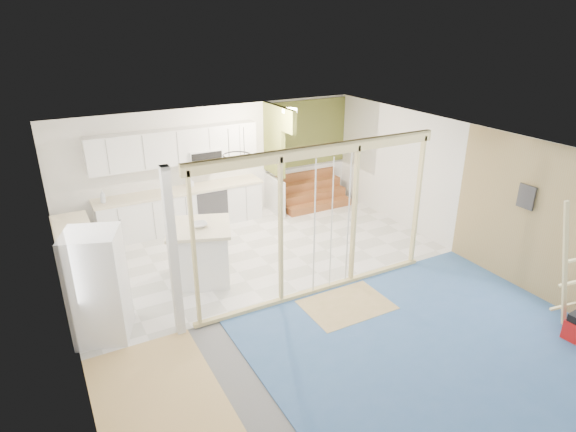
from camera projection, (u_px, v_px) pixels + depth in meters
room at (303, 226)px, 7.65m from camera, size 7.01×8.01×2.61m
floor_overlays at (304, 293)px, 8.22m from camera, size 7.00×8.00×0.03m
stud_frame at (288, 212)px, 7.41m from camera, size 4.66×0.14×2.60m
base_cabinets at (154, 221)px, 9.98m from camera, size 4.45×2.24×0.93m
upper_cabinets at (178, 148)px, 10.17m from camera, size 3.60×0.41×0.85m
green_partition at (300, 170)px, 11.65m from camera, size 2.25×1.51×2.60m
pot_rack at (237, 158)px, 8.78m from camera, size 0.52×0.52×0.72m
sheathing_panel at (558, 229)px, 7.56m from camera, size 0.02×4.00×2.60m
electrical_panel at (526, 197)px, 7.89m from camera, size 0.04×0.30×0.40m
ceiling_light at (290, 110)px, 10.22m from camera, size 0.32×0.32×0.08m
fridge at (99, 286)px, 6.83m from camera, size 0.94×0.91×1.68m
island at (201, 253)px, 8.48m from camera, size 1.37×1.37×1.05m
bowl at (199, 225)px, 8.24m from camera, size 0.30×0.30×0.07m
soap_bottle_a at (103, 196)px, 9.60m from camera, size 0.12×0.12×0.28m
soap_bottle_b at (191, 182)px, 10.56m from camera, size 0.11×0.11×0.18m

